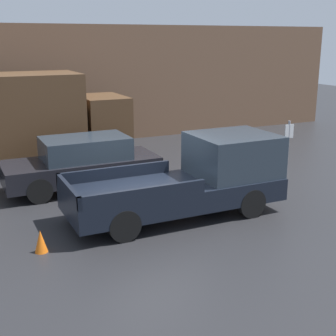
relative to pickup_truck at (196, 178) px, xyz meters
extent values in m
plane|color=#232326|center=(-1.15, 0.56, -0.94)|extent=(60.00, 60.00, 0.00)
cube|color=brown|center=(-1.15, 9.66, 1.59)|extent=(28.00, 0.15, 5.06)
cube|color=black|center=(-0.63, 0.00, -0.32)|extent=(5.61, 2.08, 0.57)
cube|color=#28333D|center=(1.11, 0.00, 0.52)|extent=(2.13, 1.95, 1.11)
cube|color=black|center=(-1.89, 0.99, 0.13)|extent=(3.09, 0.10, 0.31)
cube|color=black|center=(-1.89, -0.99, 0.13)|extent=(3.09, 0.10, 0.31)
cube|color=black|center=(-3.38, 0.00, 0.13)|extent=(0.10, 2.08, 0.31)
cylinder|color=black|center=(1.11, 0.92, -0.56)|extent=(0.76, 0.26, 0.76)
cylinder|color=black|center=(1.11, -0.92, -0.56)|extent=(0.76, 0.26, 0.76)
cylinder|color=black|center=(-2.36, 0.92, -0.56)|extent=(0.76, 0.26, 0.76)
cylinder|color=black|center=(-2.36, -0.92, -0.56)|extent=(0.76, 0.26, 0.76)
cube|color=black|center=(-2.18, 3.31, -0.32)|extent=(4.66, 1.84, 0.62)
cube|color=#28333D|center=(-2.04, 3.31, 0.32)|extent=(2.57, 1.62, 0.66)
cylinder|color=black|center=(-0.73, 4.13, -0.58)|extent=(0.73, 0.22, 0.73)
cylinder|color=black|center=(-0.73, 2.49, -0.58)|extent=(0.73, 0.22, 0.73)
cylinder|color=black|center=(-3.63, 4.13, -0.58)|extent=(0.73, 0.22, 0.73)
cylinder|color=black|center=(-3.63, 2.49, -0.58)|extent=(0.73, 0.22, 0.73)
cube|color=#4C331E|center=(-0.46, 6.47, 0.49)|extent=(1.57, 2.33, 1.97)
cube|color=#4C331E|center=(-4.10, 6.47, 0.94)|extent=(5.44, 2.45, 2.87)
cylinder|color=black|center=(-0.74, 7.56, -0.47)|extent=(0.95, 0.30, 0.95)
cylinder|color=black|center=(-0.74, 5.39, -0.47)|extent=(0.95, 0.30, 0.95)
cylinder|color=gray|center=(3.20, 0.27, 0.15)|extent=(0.07, 0.07, 2.18)
cube|color=silver|center=(3.20, 0.25, 0.94)|extent=(0.30, 0.02, 0.40)
cone|color=orange|center=(-4.20, -0.70, -0.69)|extent=(0.28, 0.28, 0.51)
camera|label=1|loc=(-5.70, -10.28, 3.54)|focal=50.00mm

